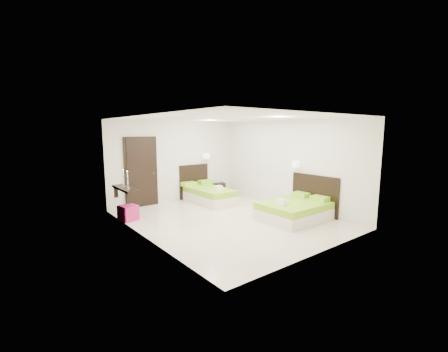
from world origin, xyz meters
TOP-DOWN VIEW (x-y plane):
  - floor at (0.00, 0.00)m, footprint 5.50×5.50m
  - bed_single at (0.68, 1.92)m, footprint 1.11×1.85m
  - bed_double at (1.45, -1.04)m, footprint 1.75×1.48m
  - nightstand at (1.68, 2.71)m, footprint 0.59×0.56m
  - ottoman at (-2.08, 1.51)m, footprint 0.48×0.48m
  - door at (-1.20, 2.70)m, footprint 1.02×0.15m
  - console_shelf at (-2.08, 1.60)m, footprint 0.35×1.20m

SIDE VIEW (x-z plane):
  - floor at x=0.00m, z-range 0.00..0.00m
  - ottoman at x=-2.08m, z-range 0.00..0.40m
  - nightstand at x=1.68m, z-range 0.00..0.42m
  - bed_double at x=1.45m, z-range -0.46..0.98m
  - bed_single at x=0.68m, z-range -0.48..1.05m
  - console_shelf at x=-2.08m, z-range 0.42..1.21m
  - door at x=-1.20m, z-range -0.02..2.12m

